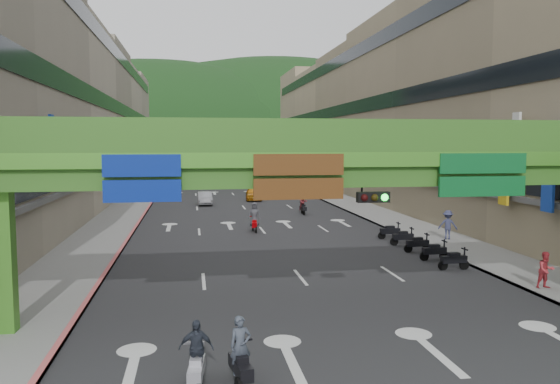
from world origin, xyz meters
TOP-DOWN VIEW (x-y plane):
  - road_slab at (0.00, 50.00)m, footprint 18.00×140.00m
  - sidewalk_left at (-11.00, 50.00)m, footprint 4.00×140.00m
  - sidewalk_right at (11.00, 50.00)m, footprint 4.00×140.00m
  - curb_left at (-9.10, 50.00)m, footprint 0.20×140.00m
  - curb_right at (9.10, 50.00)m, footprint 0.20×140.00m
  - building_row_left at (-18.93, 50.00)m, footprint 12.80×95.00m
  - building_row_right at (18.93, 50.00)m, footprint 12.80×95.00m
  - overpass_near at (0.93, 5.38)m, footprint 28.00×12.27m
  - overpass_far at (0.00, 65.00)m, footprint 28.00×2.20m
  - hill_left at (-15.00, 160.00)m, footprint 168.00×140.00m
  - hill_right at (25.00, 180.00)m, footprint 208.00×176.00m
  - bunting_string at (0.00, 30.00)m, footprint 26.00×0.36m
  - scooter_rider_near at (-3.79, 1.00)m, footprint 0.68×1.59m
  - scooter_rider_mid at (4.67, 34.07)m, footprint 0.78×1.60m
  - scooter_rider_left at (-4.92, 1.00)m, footprint 0.92×1.60m
  - scooter_rider_far at (-0.63, 25.42)m, footprint 0.92×1.60m
  - parked_scooter_row at (7.80, 16.68)m, footprint 1.60×9.35m
  - car_silver at (-3.68, 43.03)m, footprint 1.46×4.03m
  - car_yellow at (1.71, 46.54)m, footprint 2.02×4.36m
  - pedestrian_red at (9.80, 8.00)m, footprint 0.77×0.60m
  - pedestrian_blue at (11.17, 19.75)m, footprint 1.02×0.87m

SIDE VIEW (x-z plane):
  - hill_left at x=-15.00m, z-range -56.00..56.00m
  - hill_right at x=25.00m, z-range -64.00..64.00m
  - road_slab at x=0.00m, z-range 0.00..0.02m
  - sidewalk_left at x=-11.00m, z-range 0.00..0.15m
  - sidewalk_right at x=11.00m, z-range 0.00..0.15m
  - curb_left at x=-9.10m, z-range 0.00..0.18m
  - curb_right at x=9.10m, z-range 0.00..0.18m
  - parked_scooter_row at x=7.80m, z-range -0.02..1.06m
  - car_silver at x=-3.68m, z-range 0.00..1.32m
  - car_yellow at x=1.71m, z-range 0.00..1.45m
  - pedestrian_red at x=9.80m, z-range 0.00..1.56m
  - scooter_rider_near at x=-3.79m, z-range -0.08..1.80m
  - scooter_rider_left at x=-4.92m, z-range -0.02..1.84m
  - pedestrian_blue at x=11.17m, z-range 0.00..1.85m
  - scooter_rider_mid at x=4.67m, z-range 0.02..1.89m
  - scooter_rider_far at x=-0.63m, z-range 0.02..2.14m
  - overpass_near at x=0.93m, z-range 1.66..8.76m
  - overpass_far at x=0.00m, z-range 1.85..8.95m
  - bunting_string at x=0.00m, z-range 5.73..6.19m
  - building_row_left at x=-18.93m, z-range -0.04..18.96m
  - building_row_right at x=18.93m, z-range -0.04..18.96m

